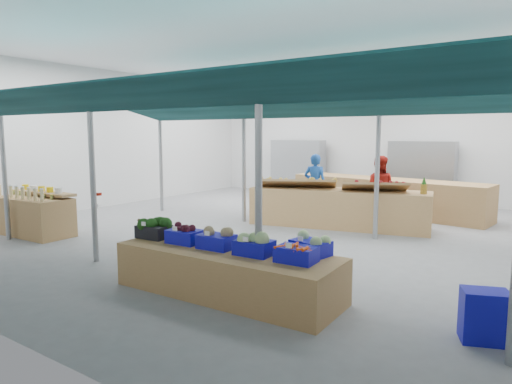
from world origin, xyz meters
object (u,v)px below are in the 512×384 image
(vendor_right, at_px, (378,189))
(veg_counter, at_px, (227,272))
(crate_stack, at_px, (484,316))
(bottle_shelf, at_px, (35,214))
(vendor_left, at_px, (315,185))
(fruit_counter, at_px, (338,208))

(vendor_right, bearing_deg, veg_counter, 78.13)
(crate_stack, height_order, vendor_right, vendor_right)
(bottle_shelf, distance_m, vendor_right, 8.22)
(veg_counter, xyz_separation_m, crate_stack, (3.23, 0.41, -0.03))
(crate_stack, bearing_deg, vendor_left, 130.66)
(bottle_shelf, height_order, fruit_counter, bottle_shelf)
(fruit_counter, xyz_separation_m, vendor_right, (0.60, 1.10, 0.40))
(crate_stack, relative_size, vendor_right, 0.34)
(fruit_counter, bearing_deg, vendor_right, 48.83)
(fruit_counter, relative_size, crate_stack, 7.44)
(vendor_left, bearing_deg, veg_counter, 93.87)
(crate_stack, bearing_deg, veg_counter, -172.69)
(vendor_left, bearing_deg, bottle_shelf, 42.33)
(crate_stack, height_order, vendor_left, vendor_left)
(bottle_shelf, bearing_deg, fruit_counter, 39.78)
(veg_counter, bearing_deg, bottle_shelf, 172.55)
(veg_counter, distance_m, fruit_counter, 5.31)
(crate_stack, relative_size, vendor_left, 0.34)
(veg_counter, bearing_deg, vendor_left, 104.77)
(fruit_counter, distance_m, crate_stack, 6.23)
(vendor_left, distance_m, vendor_right, 1.80)
(bottle_shelf, relative_size, vendor_right, 1.13)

